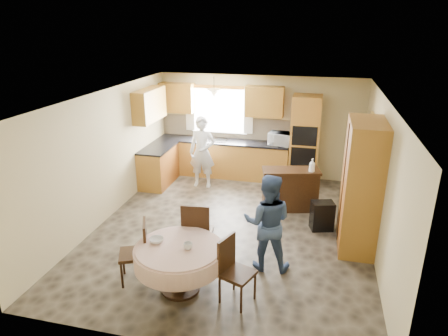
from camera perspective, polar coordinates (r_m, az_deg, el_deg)
name	(u,v)px	position (r m, az deg, el deg)	size (l,w,h in m)	color
floor	(232,229)	(7.64, 1.10, -8.67)	(5.00, 6.00, 0.01)	brown
ceiling	(233,97)	(6.80, 1.24, 10.12)	(5.00, 6.00, 0.01)	white
wall_back	(259,127)	(9.95, 4.97, 5.91)	(5.00, 0.02, 2.50)	tan
wall_front	(172,257)	(4.53, -7.37, -12.53)	(5.00, 0.02, 2.50)	tan
wall_left	(106,156)	(8.02, -16.56, 1.61)	(0.02, 6.00, 2.50)	tan
wall_right	(380,179)	(7.05, 21.40, -1.49)	(0.02, 6.00, 2.50)	tan
window	(219,111)	(10.05, -0.69, 8.17)	(1.40, 0.03, 1.10)	white
curtain_left	(190,108)	(10.20, -4.89, 8.57)	(0.22, 0.02, 1.15)	white
curtain_right	(248,111)	(9.83, 3.52, 8.17)	(0.22, 0.02, 1.15)	white
base_cab_back	(222,159)	(10.06, -0.23, 1.33)	(3.30, 0.60, 0.88)	gold
counter_back	(222,141)	(9.92, -0.23, 3.85)	(3.30, 0.64, 0.04)	black
base_cab_left	(159,166)	(9.66, -9.32, 0.25)	(0.60, 1.20, 0.88)	gold
counter_left	(158,148)	(9.52, -9.48, 2.86)	(0.64, 1.20, 0.04)	black
backsplash	(225,127)	(10.12, 0.16, 5.82)	(3.30, 0.02, 0.55)	#C3AD89
wall_cab_left	(177,98)	(10.16, -6.74, 9.96)	(0.85, 0.33, 0.72)	#BD8A2F
wall_cab_right	(265,102)	(9.63, 5.82, 9.43)	(0.90, 0.33, 0.72)	#BD8A2F
wall_cab_side	(149,105)	(9.33, -10.61, 8.84)	(0.33, 1.20, 0.72)	#BD8A2F
oven_tower	(305,140)	(9.60, 11.45, 3.87)	(0.66, 0.62, 2.12)	gold
oven_upper	(304,136)	(9.24, 11.43, 4.48)	(0.56, 0.01, 0.45)	black
oven_lower	(303,157)	(9.39, 11.22, 1.54)	(0.56, 0.01, 0.45)	black
pendant	(214,93)	(9.49, -1.43, 10.66)	(0.36, 0.36, 0.18)	beige
sideboard	(290,191)	(8.35, 9.41, -3.21)	(1.15, 0.47, 0.82)	#34200E
space_heater	(322,216)	(7.73, 13.83, -6.64)	(0.40, 0.28, 0.55)	black
cupboard	(361,186)	(7.04, 19.03, -2.47)	(0.58, 1.16, 2.22)	gold
dining_table	(179,256)	(5.82, -6.42, -12.44)	(1.27, 1.27, 0.72)	#34200E
chair_left	(139,249)	(6.15, -12.11, -11.20)	(0.55, 0.55, 0.96)	#34200E
chair_back	(197,230)	(6.39, -3.88, -8.84)	(0.52, 0.52, 1.07)	#34200E
chair_right	(233,267)	(5.63, 1.28, -13.92)	(0.54, 0.54, 0.95)	#34200E
framed_picture	(372,128)	(8.39, 20.38, 5.35)	(0.06, 0.65, 0.54)	gold
microwave	(281,139)	(9.59, 8.11, 4.15)	(0.55, 0.38, 0.31)	silver
person_sink	(202,152)	(9.29, -3.12, 2.27)	(0.61, 0.40, 1.68)	silver
person_dining	(267,222)	(6.23, 6.22, -7.74)	(0.76, 0.59, 1.57)	#33476F
bowl_sideboard	(278,170)	(8.21, 7.68, -0.26)	(0.20, 0.20, 0.05)	#B2B2B2
bottle_sideboard	(312,166)	(8.13, 12.46, 0.25)	(0.12, 0.12, 0.32)	silver
cup_table	(188,246)	(5.64, -5.17, -11.05)	(0.12, 0.12, 0.10)	#B2B2B2
bowl_table	(156,240)	(5.86, -9.62, -10.15)	(0.20, 0.20, 0.06)	#B2B2B2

